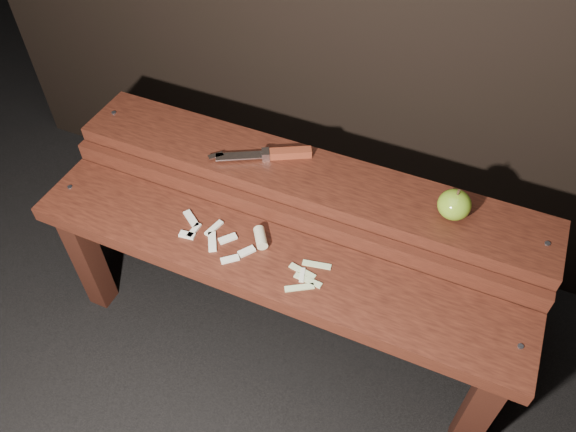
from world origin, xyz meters
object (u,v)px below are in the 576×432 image
at_px(bench_front_tier, 267,278).
at_px(knife, 277,154).
at_px(bench_rear_tier, 305,197).
at_px(apple, 454,205).

xyz_separation_m(bench_front_tier, knife, (-0.09, 0.25, 0.16)).
distance_m(bench_rear_tier, knife, 0.13).
distance_m(bench_front_tier, bench_rear_tier, 0.23).
height_order(bench_front_tier, knife, knife).
bearing_deg(apple, bench_rear_tier, -179.30).
distance_m(bench_front_tier, apple, 0.46).
bearing_deg(knife, bench_front_tier, -71.06).
height_order(bench_rear_tier, apple, apple).
height_order(apple, knife, apple).
height_order(bench_front_tier, apple, apple).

